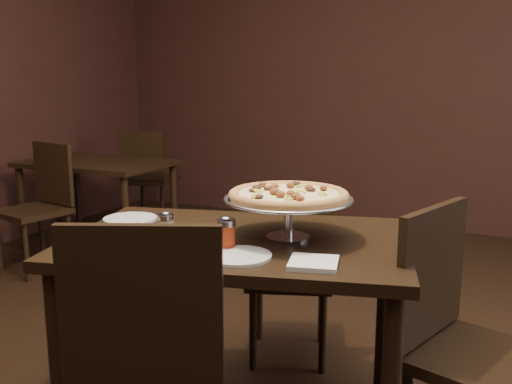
% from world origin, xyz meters
% --- Properties ---
extents(room, '(6.04, 7.04, 2.84)m').
position_xyz_m(room, '(0.06, 0.03, 1.40)').
color(room, black).
rests_on(room, ground).
extents(dining_table, '(1.38, 1.08, 0.76)m').
position_xyz_m(dining_table, '(-0.09, 0.10, 0.66)').
color(dining_table, black).
rests_on(dining_table, ground).
extents(background_table, '(1.12, 0.75, 0.70)m').
position_xyz_m(background_table, '(-2.20, 1.84, 0.61)').
color(background_table, black).
rests_on(background_table, ground).
extents(pizza_stand, '(0.47, 0.47, 0.19)m').
position_xyz_m(pizza_stand, '(0.08, 0.17, 0.92)').
color(pizza_stand, '#AFB0B6').
rests_on(pizza_stand, dining_table).
extents(parmesan_shaker, '(0.06, 0.06, 0.10)m').
position_xyz_m(parmesan_shaker, '(-0.31, -0.03, 0.81)').
color(parmesan_shaker, '#F9F1C1').
rests_on(parmesan_shaker, dining_table).
extents(pepper_flake_shaker, '(0.07, 0.07, 0.12)m').
position_xyz_m(pepper_flake_shaker, '(-0.06, -0.05, 0.82)').
color(pepper_flake_shaker, maroon).
rests_on(pepper_flake_shaker, dining_table).
extents(packet_caddy, '(0.08, 0.08, 0.06)m').
position_xyz_m(packet_caddy, '(-0.40, -0.08, 0.79)').
color(packet_caddy, black).
rests_on(packet_caddy, dining_table).
extents(napkin_stack, '(0.18, 0.18, 0.02)m').
position_xyz_m(napkin_stack, '(0.27, -0.09, 0.77)').
color(napkin_stack, silver).
rests_on(napkin_stack, dining_table).
extents(plate_left, '(0.22, 0.22, 0.01)m').
position_xyz_m(plate_left, '(-0.61, 0.15, 0.77)').
color(plate_left, silver).
rests_on(plate_left, dining_table).
extents(plate_near, '(0.22, 0.22, 0.01)m').
position_xyz_m(plate_near, '(0.02, -0.11, 0.77)').
color(plate_near, silver).
rests_on(plate_near, dining_table).
extents(serving_spatula, '(0.14, 0.14, 0.02)m').
position_xyz_m(serving_spatula, '(-0.05, 0.07, 0.92)').
color(serving_spatula, '#AFB0B6').
rests_on(serving_spatula, pizza_stand).
extents(chair_far, '(0.50, 0.50, 0.85)m').
position_xyz_m(chair_far, '(-0.11, 0.66, 0.46)').
color(chair_far, black).
rests_on(chair_far, ground).
extents(chair_side, '(0.54, 0.54, 0.92)m').
position_xyz_m(chair_side, '(0.70, 0.16, 0.50)').
color(chair_side, black).
rests_on(chair_side, ground).
extents(bg_chair_far, '(0.49, 0.49, 0.89)m').
position_xyz_m(bg_chair_far, '(-2.21, 2.53, 0.49)').
color(bg_chair_far, black).
rests_on(bg_chair_far, ground).
extents(bg_chair_near, '(0.49, 0.49, 0.89)m').
position_xyz_m(bg_chair_near, '(-2.21, 1.24, 0.49)').
color(bg_chair_near, black).
rests_on(bg_chair_near, ground).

